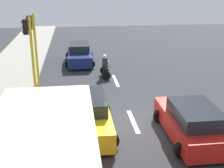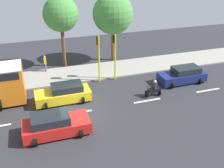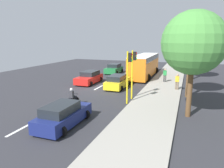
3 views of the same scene
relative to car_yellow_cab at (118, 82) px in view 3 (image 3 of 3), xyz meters
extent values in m
cube|color=#2D2D33|center=(-2.09, -0.60, -0.76)|extent=(40.00, 60.00, 0.10)
cube|color=#9E998E|center=(4.91, -0.60, -0.64)|extent=(4.00, 60.00, 0.15)
cube|color=white|center=(-2.09, -12.60, -0.71)|extent=(0.20, 2.40, 0.01)
cube|color=white|center=(-2.09, -6.60, -0.71)|extent=(0.20, 2.40, 0.01)
cube|color=white|center=(-2.09, -0.60, -0.71)|extent=(0.20, 2.40, 0.01)
cube|color=white|center=(-2.09, 5.40, -0.71)|extent=(0.20, 2.40, 0.01)
cube|color=white|center=(-2.09, 11.40, -0.71)|extent=(0.20, 2.40, 0.01)
cube|color=yellow|center=(0.00, 0.09, -0.15)|extent=(1.80, 4.48, 0.80)
cube|color=#1E2328|center=(0.00, -0.27, 0.53)|extent=(1.51, 2.51, 0.56)
cylinder|color=black|center=(-0.79, 1.57, -0.39)|extent=(0.64, 0.22, 0.64)
cylinder|color=black|center=(0.79, 1.57, -0.39)|extent=(0.64, 0.22, 0.64)
cylinder|color=black|center=(-0.79, -1.39, -0.39)|extent=(0.64, 0.22, 0.64)
cylinder|color=black|center=(0.79, -1.39, -0.39)|extent=(0.64, 0.22, 0.64)
cube|color=red|center=(-4.17, 1.12, -0.15)|extent=(1.94, 4.46, 0.80)
cube|color=#1E2328|center=(-4.17, 1.48, 0.53)|extent=(1.63, 2.50, 0.56)
cylinder|color=black|center=(-3.32, -0.35, -0.39)|extent=(0.64, 0.22, 0.64)
cylinder|color=black|center=(-5.03, -0.35, -0.39)|extent=(0.64, 0.22, 0.64)
cylinder|color=black|center=(-3.32, 2.59, -0.39)|extent=(0.64, 0.22, 0.64)
cylinder|color=black|center=(-5.03, 2.59, -0.39)|extent=(0.64, 0.22, 0.64)
cube|color=navy|center=(0.12, -11.17, -0.15)|extent=(1.78, 4.47, 0.80)
cube|color=#1E2328|center=(0.12, -11.53, 0.53)|extent=(1.50, 2.50, 0.56)
cylinder|color=black|center=(-0.66, -9.70, -0.39)|extent=(0.64, 0.22, 0.64)
cylinder|color=black|center=(0.91, -9.70, -0.39)|extent=(0.64, 0.22, 0.64)
cylinder|color=black|center=(-0.66, -12.65, -0.39)|extent=(0.64, 0.22, 0.64)
cylinder|color=black|center=(0.91, -12.65, -0.39)|extent=(0.64, 0.22, 0.64)
cube|color=#1E7238|center=(-3.89, 9.58, -0.15)|extent=(1.95, 4.02, 0.80)
cube|color=#1E2328|center=(-3.89, 9.90, 0.53)|extent=(1.63, 2.25, 0.56)
cylinder|color=black|center=(-3.03, 8.25, -0.39)|extent=(0.64, 0.22, 0.64)
cylinder|color=black|center=(-4.75, 8.25, -0.39)|extent=(0.64, 0.22, 0.64)
cylinder|color=black|center=(-3.03, 10.91, -0.39)|extent=(0.64, 0.22, 0.64)
cylinder|color=black|center=(-4.75, 10.91, -0.39)|extent=(0.64, 0.22, 0.64)
cube|color=orange|center=(1.33, 8.50, 0.94)|extent=(2.50, 11.00, 2.90)
cube|color=black|center=(1.33, 8.50, 2.04)|extent=(2.52, 10.56, 0.60)
cube|color=white|center=(1.33, 8.50, 2.41)|extent=(2.50, 11.00, 0.08)
cylinder|color=black|center=(0.23, 12.02, -0.21)|extent=(1.00, 0.30, 1.00)
cylinder|color=black|center=(2.43, 12.02, -0.21)|extent=(1.00, 0.30, 1.00)
cylinder|color=black|center=(0.23, 4.98, -0.21)|extent=(1.00, 0.30, 1.00)
cylinder|color=black|center=(2.43, 4.98, -0.21)|extent=(1.00, 0.30, 1.00)
cylinder|color=black|center=(-1.50, -6.79, -0.41)|extent=(0.60, 0.10, 0.60)
cylinder|color=black|center=(-1.50, -7.99, -0.41)|extent=(0.60, 0.10, 0.60)
cube|color=black|center=(-1.50, -7.44, -0.16)|extent=(0.28, 1.10, 0.36)
sphere|color=black|center=(-1.50, -7.24, 0.02)|extent=(0.32, 0.32, 0.32)
cylinder|color=black|center=(-1.50, -6.89, 0.19)|extent=(0.55, 0.04, 0.04)
cube|color=#333338|center=(-1.50, -7.54, 0.29)|extent=(0.36, 0.24, 0.60)
sphere|color=silver|center=(-1.50, -7.49, 0.69)|extent=(0.26, 0.26, 0.26)
cylinder|color=#3F3F3F|center=(4.64, 4.61, -0.14)|extent=(0.16, 0.16, 0.85)
cylinder|color=#3F3F3F|center=(4.84, 4.61, -0.14)|extent=(0.16, 0.16, 0.85)
cube|color=#268C3F|center=(4.74, 4.61, 0.59)|extent=(0.40, 0.24, 0.60)
sphere|color=tan|center=(4.74, 4.61, 1.02)|extent=(0.22, 0.22, 0.22)
cylinder|color=#72604C|center=(6.33, 0.92, -0.14)|extent=(0.16, 0.16, 0.85)
cylinder|color=#72604C|center=(6.53, 0.92, -0.14)|extent=(0.16, 0.16, 0.85)
cube|color=gold|center=(6.43, 0.92, 0.59)|extent=(0.40, 0.24, 0.60)
sphere|color=tan|center=(6.43, 0.92, 1.02)|extent=(0.22, 0.22, 0.22)
cylinder|color=yellow|center=(2.66, -3.76, 1.54)|extent=(0.14, 0.14, 4.50)
cube|color=black|center=(2.88, -3.76, 3.29)|extent=(0.24, 0.24, 0.76)
sphere|color=red|center=(3.00, -3.76, 3.53)|extent=(0.16, 0.16, 0.16)
sphere|color=#F2A50C|center=(3.00, -3.76, 3.29)|extent=(0.16, 0.16, 0.16)
sphere|color=green|center=(3.00, -3.76, 3.05)|extent=(0.16, 0.16, 0.16)
cylinder|color=yellow|center=(2.66, -5.34, 1.54)|extent=(0.14, 0.14, 4.50)
cube|color=black|center=(2.88, -5.34, 3.29)|extent=(0.24, 0.24, 0.76)
sphere|color=red|center=(3.00, -5.34, 3.53)|extent=(0.16, 0.16, 0.16)
sphere|color=#F2A50C|center=(3.00, -5.34, 3.29)|extent=(0.16, 0.16, 0.16)
sphere|color=green|center=(3.00, -5.34, 3.05)|extent=(0.16, 0.16, 0.16)
cylinder|color=brown|center=(7.51, -1.20, 1.47)|extent=(0.36, 0.36, 4.37)
sphere|color=#478C3D|center=(7.51, -1.20, 4.91)|extent=(3.56, 3.56, 3.56)
cylinder|color=brown|center=(7.84, 8.16, 1.51)|extent=(0.36, 0.36, 4.44)
sphere|color=#2D6B28|center=(7.84, 8.16, 5.03)|extent=(3.74, 3.74, 3.74)
cylinder|color=brown|center=(7.64, -6.73, 1.15)|extent=(0.36, 0.36, 3.72)
sphere|color=#478C3D|center=(7.64, -6.73, 4.53)|extent=(4.34, 4.34, 4.34)
camera|label=1|loc=(0.48, 11.89, 5.58)|focal=48.49mm
camera|label=2|loc=(-19.01, 1.96, 10.37)|focal=41.62mm
camera|label=3|loc=(7.42, -22.04, 4.79)|focal=33.49mm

